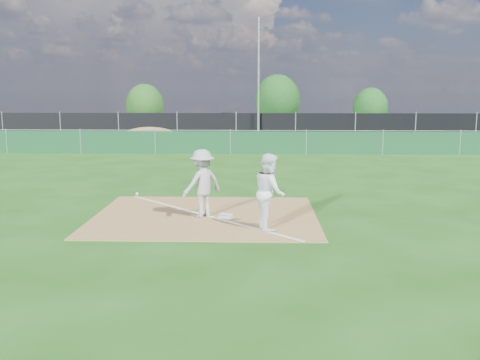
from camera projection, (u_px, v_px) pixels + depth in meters
The scene contains 17 objects.
ground at pixel (225, 168), 23.39m from camera, with size 90.00×90.00×0.00m, color #194F10.
infield_dirt at pixel (206, 216), 14.52m from camera, with size 6.00×5.00×0.02m, color olive.
foul_line at pixel (206, 215), 14.51m from camera, with size 0.08×7.00×0.01m, color white.
green_fence at pixel (230, 143), 28.21m from camera, with size 44.00×0.05×1.20m, color #113E20.
dirt_mound at pixel (150, 137), 31.81m from camera, with size 3.38×2.60×1.17m, color olive.
black_fence at pixel (236, 126), 36.04m from camera, with size 46.00×0.04×1.80m, color black.
parking_lot at pixel (239, 134), 41.12m from camera, with size 46.00×9.00×0.01m, color black.
light_pole at pixel (259, 80), 35.18m from camera, with size 0.16×0.16×8.00m, color slate.
first_base at pixel (226, 216), 14.30m from camera, with size 0.34×0.34×0.07m, color silver.
play_at_first at pixel (202, 183), 14.24m from camera, with size 2.40×1.28×1.82m.
runner at pixel (270, 191), 13.06m from camera, with size 0.91×0.71×1.88m, color white.
car_left at pixel (176, 125), 39.75m from camera, with size 1.80×4.48×1.53m, color #A9ACB1.
car_mid at pixel (236, 124), 39.90m from camera, with size 1.73×4.95×1.63m, color black.
car_right at pixel (310, 124), 41.17m from camera, with size 2.06×5.07×1.47m, color black.
tree_left at pixel (145, 105), 46.44m from camera, with size 3.25×3.25×3.85m.
tree_mid at pixel (277, 101), 46.43m from camera, with size 3.93×3.93×4.66m.
tree_right at pixel (370, 108), 45.56m from camera, with size 2.97×2.97×3.52m.
Camera 1 is at (1.37, -13.11, 3.42)m, focal length 40.00 mm.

